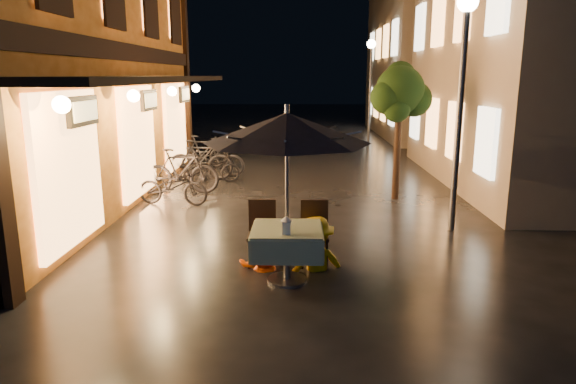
{
  "coord_description": "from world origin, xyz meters",
  "views": [
    {
      "loc": [
        0.15,
        -7.28,
        2.83
      ],
      "look_at": [
        -0.02,
        0.08,
        1.15
      ],
      "focal_mm": 32.0,
      "sensor_mm": 36.0,
      "label": 1
    }
  ],
  "objects_px": {
    "person_orange": "(261,222)",
    "bicycle_0": "(173,186)",
    "table_lantern": "(287,224)",
    "streetlamp_near": "(463,70)",
    "patio_umbrella": "(287,128)",
    "cafe_table": "(287,241)",
    "person_yellow": "(316,218)"
  },
  "relations": [
    {
      "from": "person_orange",
      "to": "bicycle_0",
      "type": "bearing_deg",
      "value": -64.78
    },
    {
      "from": "person_orange",
      "to": "bicycle_0",
      "type": "distance_m",
      "value": 4.41
    },
    {
      "from": "cafe_table",
      "to": "person_orange",
      "type": "distance_m",
      "value": 0.68
    },
    {
      "from": "patio_umbrella",
      "to": "table_lantern",
      "type": "bearing_deg",
      "value": -90.0
    },
    {
      "from": "person_orange",
      "to": "person_yellow",
      "type": "xyz_separation_m",
      "value": [
        0.81,
        -0.01,
        0.06
      ]
    },
    {
      "from": "streetlamp_near",
      "to": "table_lantern",
      "type": "relative_size",
      "value": 16.92
    },
    {
      "from": "streetlamp_near",
      "to": "patio_umbrella",
      "type": "xyz_separation_m",
      "value": [
        -3.02,
        -2.52,
        -0.77
      ]
    },
    {
      "from": "streetlamp_near",
      "to": "person_yellow",
      "type": "distance_m",
      "value": 3.92
    },
    {
      "from": "streetlamp_near",
      "to": "person_orange",
      "type": "height_order",
      "value": "streetlamp_near"
    },
    {
      "from": "cafe_table",
      "to": "patio_umbrella",
      "type": "distance_m",
      "value": 1.56
    },
    {
      "from": "streetlamp_near",
      "to": "bicycle_0",
      "type": "relative_size",
      "value": 2.65
    },
    {
      "from": "person_yellow",
      "to": "bicycle_0",
      "type": "distance_m",
      "value": 4.89
    },
    {
      "from": "cafe_table",
      "to": "person_orange",
      "type": "xyz_separation_m",
      "value": [
        -0.4,
        0.54,
        0.12
      ]
    },
    {
      "from": "streetlamp_near",
      "to": "bicycle_0",
      "type": "bearing_deg",
      "value": 162.44
    },
    {
      "from": "cafe_table",
      "to": "table_lantern",
      "type": "height_order",
      "value": "table_lantern"
    },
    {
      "from": "table_lantern",
      "to": "bicycle_0",
      "type": "distance_m",
      "value": 5.33
    },
    {
      "from": "table_lantern",
      "to": "bicycle_0",
      "type": "bearing_deg",
      "value": 119.97
    },
    {
      "from": "patio_umbrella",
      "to": "bicycle_0",
      "type": "bearing_deg",
      "value": 121.54
    },
    {
      "from": "person_orange",
      "to": "bicycle_0",
      "type": "height_order",
      "value": "person_orange"
    },
    {
      "from": "table_lantern",
      "to": "person_orange",
      "type": "bearing_deg",
      "value": 115.91
    },
    {
      "from": "cafe_table",
      "to": "patio_umbrella",
      "type": "xyz_separation_m",
      "value": [
        0.0,
        -0.0,
        1.56
      ]
    },
    {
      "from": "cafe_table",
      "to": "person_yellow",
      "type": "distance_m",
      "value": 0.69
    },
    {
      "from": "cafe_table",
      "to": "person_orange",
      "type": "relative_size",
      "value": 0.7
    },
    {
      "from": "bicycle_0",
      "to": "person_orange",
      "type": "bearing_deg",
      "value": -141.03
    },
    {
      "from": "patio_umbrella",
      "to": "person_yellow",
      "type": "height_order",
      "value": "patio_umbrella"
    },
    {
      "from": "person_yellow",
      "to": "bicycle_0",
      "type": "height_order",
      "value": "person_yellow"
    },
    {
      "from": "patio_umbrella",
      "to": "person_orange",
      "type": "xyz_separation_m",
      "value": [
        -0.4,
        0.54,
        -1.44
      ]
    },
    {
      "from": "streetlamp_near",
      "to": "person_orange",
      "type": "relative_size",
      "value": 3.0
    },
    {
      "from": "streetlamp_near",
      "to": "table_lantern",
      "type": "bearing_deg",
      "value": -137.14
    },
    {
      "from": "streetlamp_near",
      "to": "table_lantern",
      "type": "distance_m",
      "value": 4.58
    },
    {
      "from": "streetlamp_near",
      "to": "person_yellow",
      "type": "bearing_deg",
      "value": -142.48
    },
    {
      "from": "streetlamp_near",
      "to": "table_lantern",
      "type": "height_order",
      "value": "streetlamp_near"
    }
  ]
}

